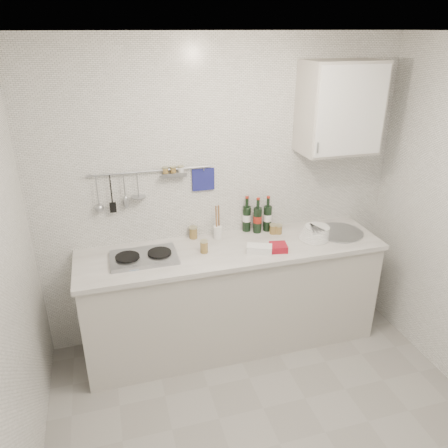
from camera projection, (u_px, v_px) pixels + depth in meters
name	position (u px, v px, depth m)	size (l,w,h in m)	color
floor	(280.00, 444.00, 2.89)	(3.00, 3.00, 0.00)	gray
ceiling	(311.00, 32.00, 1.86)	(3.00, 3.00, 0.00)	silver
back_wall	(222.00, 196.00, 3.60)	(3.00, 0.02, 2.50)	silver
counter	(233.00, 298.00, 3.68)	(2.44, 0.64, 0.96)	#B9B3AA
wall_rail	(149.00, 183.00, 3.35)	(0.98, 0.09, 0.34)	#93969B
wall_cabinet	(340.00, 108.00, 3.38)	(0.60, 0.38, 0.70)	#B9B3AA
plate_stack_hob	(132.00, 261.00, 3.24)	(0.27, 0.27, 0.02)	#456D9E
plate_stack_sink	(315.00, 233.00, 3.61)	(0.26, 0.25, 0.10)	white
wine_bottles	(257.00, 214.00, 3.69)	(0.25, 0.13, 0.31)	black
butter_dish	(259.00, 249.00, 3.39)	(0.19, 0.10, 0.06)	white
strawberry_punnet	(278.00, 247.00, 3.41)	(0.13, 0.13, 0.05)	#B71428
utensil_crock	(218.00, 231.00, 3.59)	(0.07, 0.07, 0.30)	white
jar_a	(193.00, 232.00, 3.60)	(0.07, 0.07, 0.10)	olive
jar_b	(278.00, 229.00, 3.69)	(0.06, 0.06, 0.08)	olive
jar_c	(273.00, 229.00, 3.69)	(0.06, 0.06, 0.09)	olive
jar_d	(204.00, 246.00, 3.37)	(0.06, 0.06, 0.10)	olive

